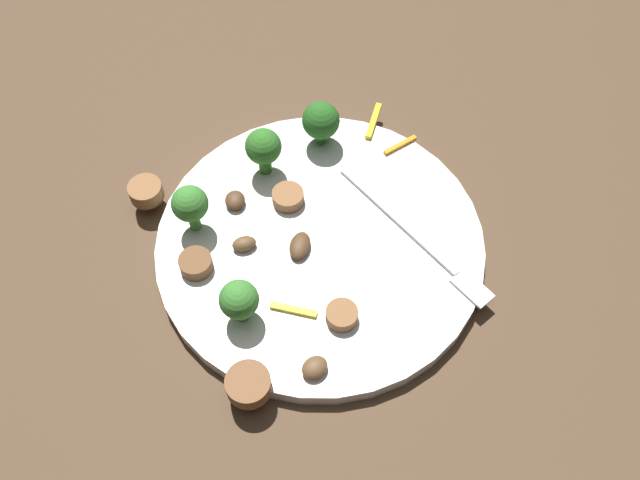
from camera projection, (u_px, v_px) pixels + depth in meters
name	position (u px, v px, depth m)	size (l,w,h in m)	color
ground_plane	(320.00, 249.00, 0.62)	(1.40, 1.40, 0.00)	#4C3826
plate	(320.00, 245.00, 0.61)	(0.29, 0.29, 0.02)	white
fork	(423.00, 243.00, 0.60)	(0.18, 0.05, 0.00)	silver
broccoli_floret_0	(190.00, 205.00, 0.58)	(0.03, 0.03, 0.05)	#408630
broccoli_floret_1	(239.00, 300.00, 0.54)	(0.03, 0.03, 0.04)	#408630
broccoli_floret_2	(263.00, 148.00, 0.62)	(0.03, 0.03, 0.05)	#347525
broccoli_floret_3	(321.00, 121.00, 0.64)	(0.03, 0.03, 0.05)	#296420
sausage_slice_0	(342.00, 315.00, 0.56)	(0.03, 0.03, 0.01)	brown
sausage_slice_1	(248.00, 385.00, 0.53)	(0.04, 0.04, 0.02)	brown
sausage_slice_2	(146.00, 191.00, 0.62)	(0.03, 0.03, 0.02)	brown
sausage_slice_3	(196.00, 263.00, 0.58)	(0.03, 0.03, 0.01)	brown
sausage_slice_4	(288.00, 197.00, 0.62)	(0.03, 0.03, 0.01)	brown
mushroom_0	(302.00, 249.00, 0.59)	(0.03, 0.02, 0.01)	#4C331E
mushroom_1	(315.00, 368.00, 0.54)	(0.02, 0.02, 0.01)	brown
mushroom_2	(235.00, 200.00, 0.62)	(0.02, 0.02, 0.01)	#4C331E
mushroom_3	(244.00, 244.00, 0.60)	(0.02, 0.01, 0.01)	brown
pepper_strip_0	(374.00, 121.00, 0.67)	(0.04, 0.01, 0.00)	yellow
pepper_strip_1	(293.00, 310.00, 0.57)	(0.04, 0.01, 0.00)	yellow
pepper_strip_3	(400.00, 145.00, 0.66)	(0.04, 0.00, 0.00)	orange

